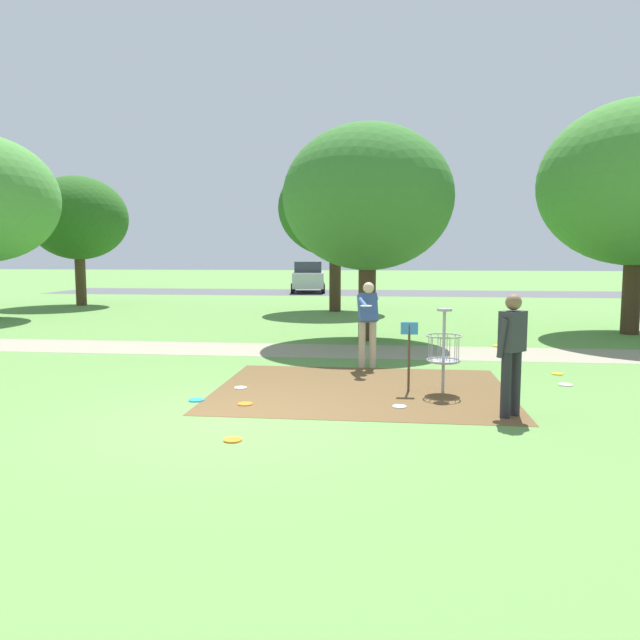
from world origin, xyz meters
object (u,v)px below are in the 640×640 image
frisbee_far_right (241,388)px  frisbee_scattered_b (557,374)px  tree_mid_left (368,198)px  player_throwing (368,319)px  frisbee_near_basket (233,440)px  parked_car_leftmost (308,277)px  tree_mid_center (335,209)px  disc_golf_basket (440,348)px  tree_near_left (78,218)px  frisbee_far_left (565,385)px  frisbee_by_tee (399,407)px  tree_far_left (638,184)px  frisbee_mid_grass (245,404)px  frisbee_scattered_a (197,400)px  player_foreground_watching (512,348)px

frisbee_far_right → frisbee_scattered_b: (5.65, 1.84, 0.00)m
frisbee_scattered_b → tree_mid_left: 6.73m
player_throwing → frisbee_near_basket: player_throwing is taller
player_throwing → frisbee_far_right: player_throwing is taller
parked_car_leftmost → tree_mid_center: bearing=-77.3°
disc_golf_basket → tree_near_left: (-14.48, 15.59, 3.09)m
frisbee_far_left → frisbee_far_right: bearing=-170.9°
tree_mid_center → tree_near_left: bearing=172.3°
frisbee_by_tee → frisbee_far_right: (-2.65, 0.96, 0.00)m
frisbee_near_basket → tree_near_left: tree_near_left is taller
tree_mid_center → player_throwing: bearing=-81.8°
frisbee_far_left → player_throwing: bearing=160.2°
frisbee_scattered_b → tree_near_left: bearing=140.7°
player_throwing → frisbee_far_right: (-2.06, -2.13, -0.98)m
tree_far_left → frisbee_far_left: bearing=-117.5°
player_throwing → tree_mid_center: tree_mid_center is taller
tree_mid_left → tree_far_left: 7.70m
frisbee_near_basket → frisbee_far_right: same height
parked_car_leftmost → frisbee_mid_grass: bearing=-84.3°
tree_mid_left → disc_golf_basket: bearing=-77.0°
frisbee_far_right → frisbee_scattered_a: (-0.47, -0.92, 0.00)m
frisbee_mid_grass → tree_near_left: tree_near_left is taller
disc_golf_basket → tree_mid_left: bearing=103.0°
player_foreground_watching → tree_mid_center: (-3.82, 15.35, 3.09)m
frisbee_by_tee → frisbee_mid_grass: size_ratio=0.89×
frisbee_near_basket → tree_mid_center: 17.34m
frisbee_by_tee → tree_near_left: 21.91m
frisbee_by_tee → parked_car_leftmost: 27.55m
player_throwing → frisbee_scattered_a: bearing=-129.7°
frisbee_scattered_a → frisbee_by_tee: bearing=-0.8°
disc_golf_basket → frisbee_scattered_a: size_ratio=5.75×
frisbee_near_basket → frisbee_scattered_a: bearing=119.6°
tree_mid_left → frisbee_mid_grass: bearing=-102.4°
frisbee_near_basket → disc_golf_basket: bearing=46.4°
frisbee_near_basket → player_foreground_watching: bearing=23.0°
player_throwing → tree_near_left: (-13.24, 13.47, 2.86)m
frisbee_mid_grass → frisbee_far_right: 1.13m
disc_golf_basket → frisbee_far_left: 2.50m
player_foreground_watching → tree_mid_left: 8.15m
frisbee_by_tee → frisbee_far_left: bearing=32.7°
player_throwing → tree_mid_left: (-0.16, 3.91, 2.71)m
frisbee_far_left → frisbee_scattered_b: same height
frisbee_mid_grass → frisbee_scattered_a: 0.82m
frisbee_scattered_b → tree_near_left: tree_near_left is taller
frisbee_far_right → tree_mid_center: bearing=88.6°
frisbee_scattered_b → parked_car_leftmost: parked_car_leftmost is taller
frisbee_mid_grass → frisbee_far_right: (-0.34, 1.07, 0.00)m
frisbee_scattered_b → parked_car_leftmost: bearing=108.3°
tree_near_left → parked_car_leftmost: size_ratio=1.29×
parked_car_leftmost → tree_mid_left: bearing=-78.0°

